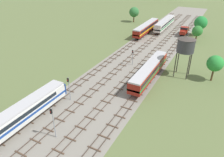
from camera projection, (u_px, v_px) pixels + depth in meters
name	position (u px, v px, depth m)	size (l,w,h in m)	color
ground_plane	(145.00, 52.00, 69.32)	(480.00, 480.00, 0.00)	#5B6B3D
ballast_bed	(145.00, 52.00, 69.32)	(18.03, 176.00, 0.01)	gray
track_far_left	(127.00, 47.00, 72.90)	(2.40, 126.00, 0.29)	#47382D
track_left	(140.00, 50.00, 70.99)	(2.40, 126.00, 0.29)	#47382D
track_centre_left	(153.00, 52.00, 69.08)	(2.40, 126.00, 0.29)	#47382D
track_centre	(168.00, 55.00, 67.16)	(2.40, 126.00, 0.29)	#47382D
diesel_railcar_far_left_nearest	(21.00, 113.00, 37.05)	(2.96, 20.50, 3.80)	white
diesel_railcar_centre_near	(149.00, 70.00, 51.83)	(2.96, 20.50, 3.80)	maroon
passenger_coach_far_left_mid	(146.00, 27.00, 86.29)	(2.96, 22.00, 3.80)	maroon
shunter_loco_centre_midfar	(184.00, 30.00, 84.80)	(2.74, 8.46, 3.10)	maroon
passenger_coach_left_far	(165.00, 23.00, 92.27)	(2.96, 22.00, 3.80)	beige
water_tower	(186.00, 45.00, 51.28)	(4.34, 4.34, 10.13)	#2D2826
signal_post_nearest	(69.00, 86.00, 43.76)	(0.28, 0.47, 5.33)	gray
signal_post_near	(53.00, 120.00, 33.90)	(0.28, 0.47, 5.88)	gray
signal_post_mid	(133.00, 55.00, 59.38)	(0.28, 0.47, 4.57)	gray
lineside_tree_0	(134.00, 12.00, 102.23)	(4.62, 4.62, 7.05)	#4C331E
lineside_tree_1	(215.00, 64.00, 50.61)	(3.84, 3.84, 6.52)	#4C331E
lineside_tree_2	(201.00, 23.00, 82.72)	(4.93, 4.93, 7.56)	#4C331E
lineside_tree_3	(197.00, 31.00, 76.30)	(3.72, 3.72, 5.96)	#4C331E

